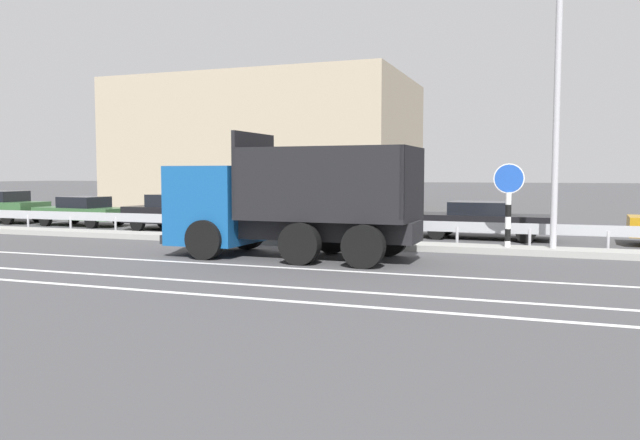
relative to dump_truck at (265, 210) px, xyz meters
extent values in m
plane|color=#424244|center=(1.48, 1.38, -1.26)|extent=(320.00, 320.00, 0.00)
cube|color=silver|center=(0.88, -1.81, -1.25)|extent=(61.76, 0.16, 0.01)
cube|color=silver|center=(0.88, -4.16, -1.25)|extent=(61.76, 0.16, 0.01)
cube|color=silver|center=(0.88, -5.40, -1.25)|extent=(61.76, 0.16, 0.01)
cube|color=gray|center=(1.48, 2.91, -1.17)|extent=(33.97, 1.10, 0.18)
cube|color=#9EA0A5|center=(1.48, 3.93, -0.64)|extent=(61.76, 0.04, 0.32)
cylinder|color=#ADADB2|center=(-12.23, 3.93, -0.95)|extent=(0.09, 0.09, 0.62)
cylinder|color=#ADADB2|center=(-10.12, 3.93, -0.95)|extent=(0.09, 0.09, 0.62)
cylinder|color=#ADADB2|center=(-8.01, 3.93, -0.95)|extent=(0.09, 0.09, 0.62)
cylinder|color=#ADADB2|center=(-5.90, 3.93, -0.95)|extent=(0.09, 0.09, 0.62)
cylinder|color=#ADADB2|center=(-3.79, 3.93, -0.95)|extent=(0.09, 0.09, 0.62)
cylinder|color=#ADADB2|center=(-1.68, 3.93, -0.95)|extent=(0.09, 0.09, 0.62)
cylinder|color=#ADADB2|center=(0.43, 3.93, -0.95)|extent=(0.09, 0.09, 0.62)
cylinder|color=#ADADB2|center=(2.54, 3.93, -0.95)|extent=(0.09, 0.09, 0.62)
cylinder|color=#ADADB2|center=(4.64, 3.93, -0.95)|extent=(0.09, 0.09, 0.62)
cylinder|color=#ADADB2|center=(6.75, 3.93, -0.95)|extent=(0.09, 0.09, 0.62)
cylinder|color=#ADADB2|center=(8.86, 3.93, -0.95)|extent=(0.09, 0.09, 0.62)
cube|color=#144C8C|center=(-1.46, 0.02, 0.12)|extent=(2.03, 2.48, 2.13)
cube|color=black|center=(-2.47, 0.03, 0.49)|extent=(0.06, 2.11, 0.81)
cube|color=black|center=(-2.50, 0.03, -0.79)|extent=(0.13, 2.40, 0.24)
cube|color=black|center=(1.88, -0.02, -0.47)|extent=(4.68, 1.41, 0.53)
cube|color=black|center=(1.88, -0.02, -0.15)|extent=(4.51, 2.41, 0.12)
cube|color=black|center=(1.86, -1.15, 0.78)|extent=(4.48, 0.16, 1.74)
cube|color=black|center=(1.89, 1.10, 0.78)|extent=(4.48, 0.16, 1.74)
cube|color=black|center=(-0.31, 0.00, 1.00)|extent=(0.13, 2.35, 2.17)
cube|color=black|center=(4.07, -0.05, 0.78)|extent=(0.13, 2.35, 1.74)
cylinder|color=black|center=(-1.17, -1.19, -0.74)|extent=(1.04, 0.33, 1.04)
cylinder|color=black|center=(-1.14, 1.22, -0.74)|extent=(1.04, 0.33, 1.04)
cylinder|color=black|center=(1.51, -1.22, -0.74)|extent=(1.04, 0.33, 1.04)
cylinder|color=black|center=(1.54, 1.18, -0.74)|extent=(1.04, 0.33, 1.04)
cylinder|color=black|center=(3.14, -1.24, -0.74)|extent=(1.04, 0.33, 1.04)
cylinder|color=black|center=(3.17, 1.16, -0.74)|extent=(1.04, 0.33, 1.04)
cylinder|color=white|center=(6.19, 2.91, -1.09)|extent=(0.16, 0.16, 0.34)
cylinder|color=black|center=(6.19, 2.91, -0.74)|extent=(0.16, 0.16, 0.34)
cylinder|color=white|center=(6.19, 2.91, -0.40)|extent=(0.16, 0.16, 0.34)
cylinder|color=black|center=(6.19, 2.91, -0.06)|extent=(0.16, 0.16, 0.34)
cylinder|color=white|center=(6.19, 2.91, 0.29)|extent=(0.16, 0.16, 0.34)
cylinder|color=#1E4CB2|center=(6.19, 2.91, 0.85)|extent=(0.78, 0.03, 0.78)
cylinder|color=white|center=(6.19, 2.91, 0.85)|extent=(0.84, 0.02, 0.84)
cylinder|color=#ADADB2|center=(7.39, 3.04, 3.97)|extent=(0.18, 0.18, 10.45)
cube|color=#335B33|center=(-16.58, 6.66, -0.62)|extent=(4.32, 1.86, 0.67)
cube|color=black|center=(-16.45, 6.66, -0.04)|extent=(1.83, 1.60, 0.48)
cylinder|color=black|center=(-15.26, 5.79, -0.96)|extent=(0.60, 0.21, 0.60)
cylinder|color=black|center=(-15.23, 7.49, -0.96)|extent=(0.60, 0.21, 0.60)
cube|color=#335B33|center=(-11.70, 6.41, -0.71)|extent=(4.35, 2.00, 0.50)
cube|color=black|center=(-11.57, 6.40, -0.23)|extent=(1.89, 1.60, 0.47)
cylinder|color=black|center=(-13.07, 5.73, -0.96)|extent=(0.61, 0.25, 0.60)
cylinder|color=black|center=(-12.94, 7.30, -0.96)|extent=(0.61, 0.25, 0.60)
cylinder|color=black|center=(-10.46, 5.52, -0.96)|extent=(0.61, 0.25, 0.60)
cylinder|color=black|center=(-10.33, 7.09, -0.96)|extent=(0.61, 0.25, 0.60)
cube|color=black|center=(-6.60, 5.94, -0.64)|extent=(4.26, 1.93, 0.65)
cube|color=black|center=(-6.73, 5.94, -0.07)|extent=(1.82, 1.61, 0.49)
cylinder|color=black|center=(-5.27, 6.71, -0.96)|extent=(0.61, 0.23, 0.60)
cylinder|color=black|center=(-5.34, 5.05, -0.96)|extent=(0.61, 0.23, 0.60)
cylinder|color=black|center=(-7.86, 6.82, -0.96)|extent=(0.61, 0.23, 0.60)
cylinder|color=black|center=(-7.93, 5.17, -0.96)|extent=(0.61, 0.23, 0.60)
cube|color=black|center=(-0.72, 6.26, -0.65)|extent=(3.91, 1.90, 0.61)
cube|color=black|center=(-0.83, 6.26, -0.09)|extent=(1.64, 1.66, 0.52)
cylinder|color=black|center=(0.49, 7.16, -0.96)|extent=(0.60, 0.20, 0.60)
cylinder|color=black|center=(0.50, 5.37, -0.96)|extent=(0.60, 0.20, 0.60)
cylinder|color=black|center=(-1.93, 7.15, -0.96)|extent=(0.60, 0.20, 0.60)
cylinder|color=black|center=(-1.92, 5.36, -0.96)|extent=(0.60, 0.20, 0.60)
cube|color=black|center=(5.18, 6.69, -0.69)|extent=(4.75, 2.01, 0.54)
cube|color=black|center=(5.04, 6.70, -0.19)|extent=(2.03, 1.68, 0.44)
cylinder|color=black|center=(6.66, 7.49, -0.96)|extent=(0.61, 0.23, 0.60)
cylinder|color=black|center=(6.58, 5.77, -0.96)|extent=(0.61, 0.23, 0.60)
cylinder|color=black|center=(3.77, 7.62, -0.96)|extent=(0.61, 0.23, 0.60)
cylinder|color=black|center=(3.69, 5.90, -0.96)|extent=(0.61, 0.23, 0.60)
cube|color=tan|center=(-10.71, 23.60, 2.96)|extent=(18.86, 12.04, 8.43)
camera|label=1|loc=(7.19, -15.36, 0.96)|focal=35.00mm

